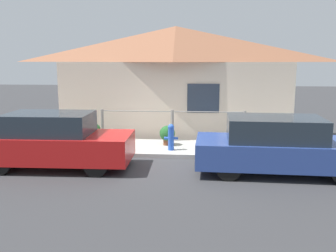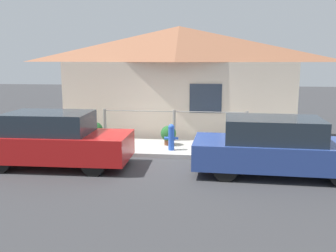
{
  "view_description": "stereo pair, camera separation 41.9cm",
  "coord_description": "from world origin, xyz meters",
  "px_view_note": "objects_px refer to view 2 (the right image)",
  "views": [
    {
      "loc": [
        0.9,
        -10.49,
        2.85
      ],
      "look_at": [
        -0.01,
        0.3,
        0.9
      ],
      "focal_mm": 40.0,
      "sensor_mm": 36.0,
      "label": 1
    },
    {
      "loc": [
        1.31,
        -10.44,
        2.85
      ],
      "look_at": [
        -0.01,
        0.3,
        0.9
      ],
      "focal_mm": 40.0,
      "sensor_mm": 36.0,
      "label": 2
    }
  ],
  "objects_px": {
    "fire_hydrant": "(171,137)",
    "potted_plant_near_hydrant": "(168,134)",
    "car_left": "(54,140)",
    "potted_plant_by_fence": "(95,131)",
    "car_right": "(277,147)"
  },
  "relations": [
    {
      "from": "fire_hydrant",
      "to": "potted_plant_near_hydrant",
      "type": "height_order",
      "value": "fire_hydrant"
    },
    {
      "from": "car_left",
      "to": "car_right",
      "type": "distance_m",
      "value": 5.76
    },
    {
      "from": "car_right",
      "to": "potted_plant_by_fence",
      "type": "distance_m",
      "value": 6.16
    },
    {
      "from": "car_right",
      "to": "fire_hydrant",
      "type": "distance_m",
      "value": 3.33
    },
    {
      "from": "potted_plant_near_hydrant",
      "to": "potted_plant_by_fence",
      "type": "xyz_separation_m",
      "value": [
        -2.53,
        0.28,
        -0.0
      ]
    },
    {
      "from": "car_left",
      "to": "potted_plant_by_fence",
      "type": "xyz_separation_m",
      "value": [
        0.23,
        2.69,
        -0.26
      ]
    },
    {
      "from": "fire_hydrant",
      "to": "potted_plant_near_hydrant",
      "type": "bearing_deg",
      "value": 104.21
    },
    {
      "from": "potted_plant_by_fence",
      "to": "potted_plant_near_hydrant",
      "type": "bearing_deg",
      "value": -6.36
    },
    {
      "from": "car_left",
      "to": "potted_plant_by_fence",
      "type": "bearing_deg",
      "value": 83.87
    },
    {
      "from": "car_left",
      "to": "potted_plant_near_hydrant",
      "type": "height_order",
      "value": "car_left"
    },
    {
      "from": "potted_plant_near_hydrant",
      "to": "potted_plant_by_fence",
      "type": "bearing_deg",
      "value": 173.64
    },
    {
      "from": "car_right",
      "to": "potted_plant_by_fence",
      "type": "bearing_deg",
      "value": 156.09
    },
    {
      "from": "fire_hydrant",
      "to": "potted_plant_near_hydrant",
      "type": "xyz_separation_m",
      "value": [
        -0.17,
        0.68,
        -0.07
      ]
    },
    {
      "from": "car_left",
      "to": "fire_hydrant",
      "type": "relative_size",
      "value": 4.96
    },
    {
      "from": "potted_plant_near_hydrant",
      "to": "potted_plant_by_fence",
      "type": "distance_m",
      "value": 2.54
    }
  ]
}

